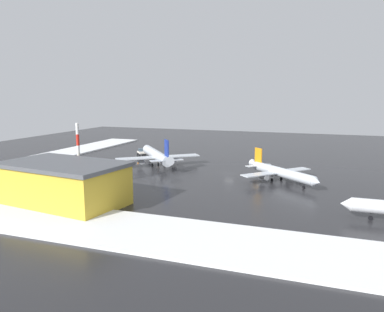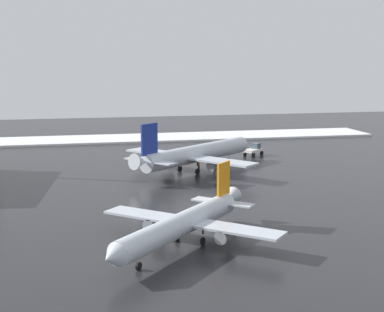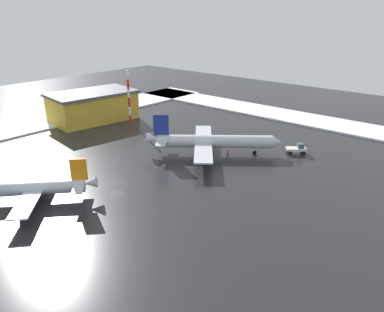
# 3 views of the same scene
# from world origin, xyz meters

# --- Properties ---
(ground_plane) EXTENTS (240.00, 240.00, 0.00)m
(ground_plane) POSITION_xyz_m (0.00, 0.00, 0.00)
(ground_plane) COLOR #232326
(snow_bank_left) EXTENTS (14.00, 116.00, 0.47)m
(snow_bank_left) POSITION_xyz_m (-67.00, 0.00, 0.23)
(snow_bank_left) COLOR white
(snow_bank_left) RESTS_ON ground_plane
(airplane_parked_starboard) EXTENTS (23.98, 26.41, 9.44)m
(airplane_parked_starboard) POSITION_xyz_m (-24.65, 4.46, 3.12)
(airplane_parked_starboard) COLOR silver
(airplane_parked_starboard) RESTS_ON ground_plane
(airplane_foreground_jet) EXTENTS (20.60, 19.51, 7.58)m
(airplane_foreground_jet) POSITION_xyz_m (15.15, -5.77, 2.51)
(airplane_foreground_jet) COLOR silver
(airplane_foreground_jet) RESTS_ON ground_plane
(pushback_tug) EXTENTS (4.64, 4.94, 2.50)m
(pushback_tug) POSITION_xyz_m (-38.12, 19.65, 1.28)
(pushback_tug) COLOR silver
(pushback_tug) RESTS_ON ground_plane
(ground_crew_mid_apron) EXTENTS (0.36, 0.36, 1.71)m
(ground_crew_mid_apron) POSITION_xyz_m (-25.98, 8.30, 0.97)
(ground_crew_mid_apron) COLOR black
(ground_crew_mid_apron) RESTS_ON ground_plane
(ground_crew_beside_wing) EXTENTS (0.36, 0.36, 1.71)m
(ground_crew_beside_wing) POSITION_xyz_m (-24.49, 5.04, 0.97)
(ground_crew_beside_wing) COLOR black
(ground_crew_beside_wing) RESTS_ON ground_plane
(traffic_cone_near_nose) EXTENTS (0.36, 0.36, 0.55)m
(traffic_cone_near_nose) POSITION_xyz_m (-37.00, -0.72, 0.28)
(traffic_cone_near_nose) COLOR orange
(traffic_cone_near_nose) RESTS_ON ground_plane
(traffic_cone_mid_line) EXTENTS (0.36, 0.36, 0.55)m
(traffic_cone_mid_line) POSITION_xyz_m (-31.48, 4.58, 0.28)
(traffic_cone_mid_line) COLOR orange
(traffic_cone_mid_line) RESTS_ON ground_plane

